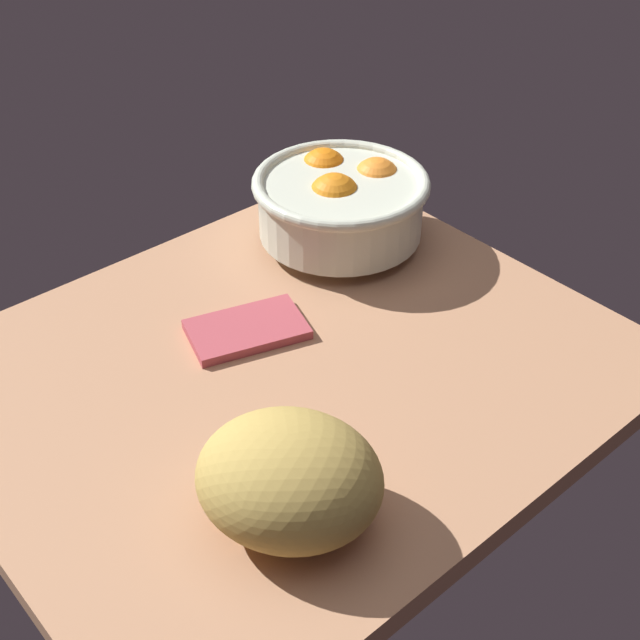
% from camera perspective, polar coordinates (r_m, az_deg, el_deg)
% --- Properties ---
extents(ground_plane, '(0.73, 0.61, 0.03)m').
position_cam_1_polar(ground_plane, '(0.99, -2.14, -3.59)').
color(ground_plane, tan).
extents(fruit_bowl, '(0.23, 0.23, 0.11)m').
position_cam_1_polar(fruit_bowl, '(1.16, 1.41, 7.86)').
color(fruit_bowl, silver).
rests_on(fruit_bowl, ground).
extents(bread_loaf, '(0.22, 0.22, 0.11)m').
position_cam_1_polar(bread_loaf, '(0.78, -2.03, -10.41)').
color(bread_loaf, tan).
rests_on(bread_loaf, ground).
extents(napkin_folded, '(0.15, 0.12, 0.01)m').
position_cam_1_polar(napkin_folded, '(1.02, -5.05, -0.73)').
color(napkin_folded, '#AD444E').
rests_on(napkin_folded, ground).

